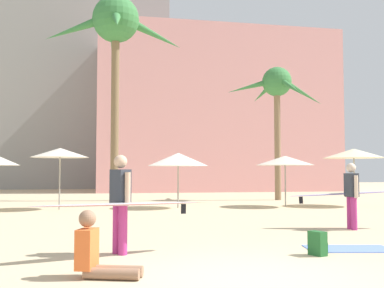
{
  "coord_description": "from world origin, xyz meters",
  "views": [
    {
      "loc": [
        -2.06,
        -6.26,
        1.44
      ],
      "look_at": [
        0.03,
        4.14,
        2.08
      ],
      "focal_mm": 44.65,
      "sensor_mm": 36.0,
      "label": 1
    }
  ],
  "objects_px": {
    "palm_tree_left": "(277,90)",
    "beach_towel": "(349,249)",
    "cafe_umbrella_2": "(285,161)",
    "cafe_umbrella_3": "(60,153)",
    "backpack": "(318,244)",
    "cafe_umbrella_1": "(178,159)",
    "cafe_umbrella_5": "(354,153)",
    "palm_tree_center": "(116,29)",
    "person_far_left": "(97,254)",
    "person_near_right": "(349,193)",
    "person_near_left": "(121,201)"
  },
  "relations": [
    {
      "from": "palm_tree_left",
      "to": "beach_towel",
      "type": "height_order",
      "value": "palm_tree_left"
    },
    {
      "from": "cafe_umbrella_2",
      "to": "cafe_umbrella_3",
      "type": "height_order",
      "value": "cafe_umbrella_3"
    },
    {
      "from": "backpack",
      "to": "cafe_umbrella_3",
      "type": "bearing_deg",
      "value": 93.03
    },
    {
      "from": "cafe_umbrella_1",
      "to": "backpack",
      "type": "height_order",
      "value": "cafe_umbrella_1"
    },
    {
      "from": "cafe_umbrella_5",
      "to": "beach_towel",
      "type": "bearing_deg",
      "value": -120.74
    },
    {
      "from": "palm_tree_center",
      "to": "cafe_umbrella_5",
      "type": "bearing_deg",
      "value": -31.58
    },
    {
      "from": "beach_towel",
      "to": "person_far_left",
      "type": "xyz_separation_m",
      "value": [
        -4.67,
        -1.58,
        0.32
      ]
    },
    {
      "from": "person_far_left",
      "to": "beach_towel",
      "type": "bearing_deg",
      "value": 36.96
    },
    {
      "from": "palm_tree_left",
      "to": "person_near_right",
      "type": "height_order",
      "value": "palm_tree_left"
    },
    {
      "from": "cafe_umbrella_1",
      "to": "cafe_umbrella_3",
      "type": "distance_m",
      "value": 4.73
    },
    {
      "from": "cafe_umbrella_3",
      "to": "person_near_right",
      "type": "xyz_separation_m",
      "value": [
        7.81,
        -8.21,
        -1.32
      ]
    },
    {
      "from": "cafe_umbrella_1",
      "to": "cafe_umbrella_5",
      "type": "distance_m",
      "value": 7.73
    },
    {
      "from": "palm_tree_center",
      "to": "person_near_left",
      "type": "bearing_deg",
      "value": -91.71
    },
    {
      "from": "person_far_left",
      "to": "person_near_right",
      "type": "relative_size",
      "value": 0.32
    },
    {
      "from": "person_far_left",
      "to": "person_near_left",
      "type": "height_order",
      "value": "person_near_left"
    },
    {
      "from": "person_near_left",
      "to": "person_near_right",
      "type": "bearing_deg",
      "value": 177.57
    },
    {
      "from": "palm_tree_left",
      "to": "cafe_umbrella_5",
      "type": "height_order",
      "value": "palm_tree_left"
    },
    {
      "from": "cafe_umbrella_1",
      "to": "cafe_umbrella_5",
      "type": "height_order",
      "value": "cafe_umbrella_5"
    },
    {
      "from": "cafe_umbrella_5",
      "to": "cafe_umbrella_3",
      "type": "bearing_deg",
      "value": 177.58
    },
    {
      "from": "person_far_left",
      "to": "backpack",
      "type": "bearing_deg",
      "value": 33.75
    },
    {
      "from": "palm_tree_left",
      "to": "beach_towel",
      "type": "relative_size",
      "value": 4.55
    },
    {
      "from": "cafe_umbrella_1",
      "to": "person_near_right",
      "type": "distance_m",
      "value": 8.73
    },
    {
      "from": "palm_tree_left",
      "to": "cafe_umbrella_3",
      "type": "distance_m",
      "value": 12.4
    },
    {
      "from": "beach_towel",
      "to": "person_near_right",
      "type": "relative_size",
      "value": 0.53
    },
    {
      "from": "palm_tree_left",
      "to": "palm_tree_center",
      "type": "distance_m",
      "value": 9.24
    },
    {
      "from": "cafe_umbrella_2",
      "to": "person_near_left",
      "type": "bearing_deg",
      "value": -125.05
    },
    {
      "from": "person_near_right",
      "to": "person_near_left",
      "type": "bearing_deg",
      "value": -152.26
    },
    {
      "from": "cafe_umbrella_3",
      "to": "cafe_umbrella_5",
      "type": "height_order",
      "value": "cafe_umbrella_5"
    },
    {
      "from": "cafe_umbrella_5",
      "to": "person_near_right",
      "type": "height_order",
      "value": "cafe_umbrella_5"
    },
    {
      "from": "cafe_umbrella_3",
      "to": "person_near_right",
      "type": "height_order",
      "value": "cafe_umbrella_3"
    },
    {
      "from": "backpack",
      "to": "person_far_left",
      "type": "height_order",
      "value": "person_far_left"
    },
    {
      "from": "palm_tree_center",
      "to": "cafe_umbrella_5",
      "type": "distance_m",
      "value": 13.67
    },
    {
      "from": "cafe_umbrella_2",
      "to": "cafe_umbrella_1",
      "type": "bearing_deg",
      "value": 177.48
    },
    {
      "from": "cafe_umbrella_1",
      "to": "cafe_umbrella_3",
      "type": "relative_size",
      "value": 1.03
    },
    {
      "from": "cafe_umbrella_3",
      "to": "person_near_right",
      "type": "relative_size",
      "value": 0.82
    },
    {
      "from": "cafe_umbrella_5",
      "to": "beach_towel",
      "type": "xyz_separation_m",
      "value": [
        -6.33,
        -10.64,
        -2.28
      ]
    },
    {
      "from": "cafe_umbrella_3",
      "to": "person_far_left",
      "type": "height_order",
      "value": "cafe_umbrella_3"
    },
    {
      "from": "cafe_umbrella_1",
      "to": "person_far_left",
      "type": "distance_m",
      "value": 13.15
    },
    {
      "from": "palm_tree_center",
      "to": "beach_towel",
      "type": "bearing_deg",
      "value": -77.38
    },
    {
      "from": "cafe_umbrella_5",
      "to": "person_far_left",
      "type": "relative_size",
      "value": 2.78
    },
    {
      "from": "cafe_umbrella_3",
      "to": "backpack",
      "type": "height_order",
      "value": "cafe_umbrella_3"
    },
    {
      "from": "beach_towel",
      "to": "person_far_left",
      "type": "height_order",
      "value": "person_far_left"
    },
    {
      "from": "beach_towel",
      "to": "palm_tree_center",
      "type": "bearing_deg",
      "value": 102.62
    },
    {
      "from": "cafe_umbrella_2",
      "to": "cafe_umbrella_3",
      "type": "bearing_deg",
      "value": 178.0
    },
    {
      "from": "cafe_umbrella_1",
      "to": "backpack",
      "type": "bearing_deg",
      "value": -87.52
    },
    {
      "from": "cafe_umbrella_5",
      "to": "person_near_left",
      "type": "xyz_separation_m",
      "value": [
        -10.6,
        -10.48,
        -1.35
      ]
    },
    {
      "from": "cafe_umbrella_2",
      "to": "cafe_umbrella_5",
      "type": "bearing_deg",
      "value": -3.66
    },
    {
      "from": "cafe_umbrella_1",
      "to": "palm_tree_left",
      "type": "bearing_deg",
      "value": 37.18
    },
    {
      "from": "cafe_umbrella_2",
      "to": "backpack",
      "type": "relative_size",
      "value": 5.94
    },
    {
      "from": "cafe_umbrella_1",
      "to": "beach_towel",
      "type": "height_order",
      "value": "cafe_umbrella_1"
    }
  ]
}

